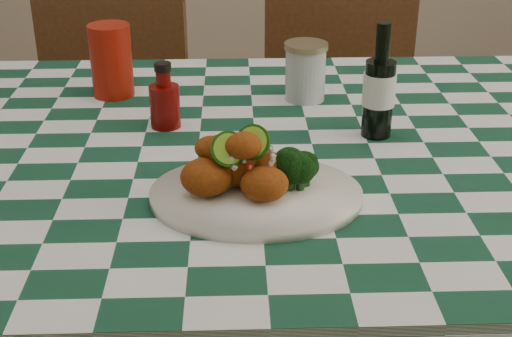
{
  "coord_description": "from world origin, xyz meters",
  "views": [
    {
      "loc": [
        -0.04,
        -1.18,
        1.31
      ],
      "look_at": [
        -0.01,
        -0.21,
        0.84
      ],
      "focal_mm": 50.0,
      "sensor_mm": 36.0,
      "label": 1
    }
  ],
  "objects_px": {
    "wooden_chair_left": "(99,130)",
    "wooden_chair_right": "(330,128)",
    "fried_chicken_pile": "(243,162)",
    "beer_bottle": "(380,81)",
    "mason_jar": "(305,72)",
    "dining_table": "(256,319)",
    "red_tumbler": "(111,61)",
    "plate": "(256,195)",
    "ketchup_bottle": "(164,95)"
  },
  "relations": [
    {
      "from": "plate",
      "to": "ketchup_bottle",
      "type": "height_order",
      "value": "ketchup_bottle"
    },
    {
      "from": "ketchup_bottle",
      "to": "wooden_chair_left",
      "type": "distance_m",
      "value": 0.79
    },
    {
      "from": "ketchup_bottle",
      "to": "beer_bottle",
      "type": "bearing_deg",
      "value": -8.0
    },
    {
      "from": "dining_table",
      "to": "mason_jar",
      "type": "relative_size",
      "value": 13.71
    },
    {
      "from": "mason_jar",
      "to": "beer_bottle",
      "type": "height_order",
      "value": "beer_bottle"
    },
    {
      "from": "mason_jar",
      "to": "ketchup_bottle",
      "type": "bearing_deg",
      "value": -153.61
    },
    {
      "from": "red_tumbler",
      "to": "mason_jar",
      "type": "bearing_deg",
      "value": -5.61
    },
    {
      "from": "wooden_chair_left",
      "to": "dining_table",
      "type": "bearing_deg",
      "value": -53.11
    },
    {
      "from": "fried_chicken_pile",
      "to": "beer_bottle",
      "type": "height_order",
      "value": "beer_bottle"
    },
    {
      "from": "dining_table",
      "to": "ketchup_bottle",
      "type": "xyz_separation_m",
      "value": [
        -0.17,
        0.09,
        0.46
      ]
    },
    {
      "from": "red_tumbler",
      "to": "wooden_chair_left",
      "type": "distance_m",
      "value": 0.61
    },
    {
      "from": "ketchup_bottle",
      "to": "wooden_chair_right",
      "type": "xyz_separation_m",
      "value": [
        0.41,
        0.66,
        -0.35
      ]
    },
    {
      "from": "red_tumbler",
      "to": "fried_chicken_pile",
      "type": "bearing_deg",
      "value": -60.91
    },
    {
      "from": "plate",
      "to": "wooden_chair_left",
      "type": "xyz_separation_m",
      "value": [
        -0.43,
        0.96,
        -0.29
      ]
    },
    {
      "from": "fried_chicken_pile",
      "to": "mason_jar",
      "type": "distance_m",
      "value": 0.46
    },
    {
      "from": "dining_table",
      "to": "red_tumbler",
      "type": "distance_m",
      "value": 0.62
    },
    {
      "from": "ketchup_bottle",
      "to": "wooden_chair_right",
      "type": "distance_m",
      "value": 0.85
    },
    {
      "from": "plate",
      "to": "mason_jar",
      "type": "relative_size",
      "value": 2.7
    },
    {
      "from": "dining_table",
      "to": "wooden_chair_right",
      "type": "bearing_deg",
      "value": 71.9
    },
    {
      "from": "mason_jar",
      "to": "wooden_chair_left",
      "type": "relative_size",
      "value": 0.12
    },
    {
      "from": "wooden_chair_left",
      "to": "plate",
      "type": "bearing_deg",
      "value": -59.16
    },
    {
      "from": "mason_jar",
      "to": "wooden_chair_right",
      "type": "bearing_deg",
      "value": 75.53
    },
    {
      "from": "red_tumbler",
      "to": "ketchup_bottle",
      "type": "distance_m",
      "value": 0.22
    },
    {
      "from": "dining_table",
      "to": "beer_bottle",
      "type": "bearing_deg",
      "value": 9.36
    },
    {
      "from": "fried_chicken_pile",
      "to": "ketchup_bottle",
      "type": "height_order",
      "value": "ketchup_bottle"
    },
    {
      "from": "fried_chicken_pile",
      "to": "beer_bottle",
      "type": "relative_size",
      "value": 0.71
    },
    {
      "from": "ketchup_bottle",
      "to": "red_tumbler",
      "type": "bearing_deg",
      "value": 124.87
    },
    {
      "from": "wooden_chair_left",
      "to": "wooden_chair_right",
      "type": "distance_m",
      "value": 0.68
    },
    {
      "from": "dining_table",
      "to": "fried_chicken_pile",
      "type": "distance_m",
      "value": 0.51
    },
    {
      "from": "plate",
      "to": "mason_jar",
      "type": "distance_m",
      "value": 0.46
    },
    {
      "from": "dining_table",
      "to": "wooden_chair_left",
      "type": "distance_m",
      "value": 0.87
    },
    {
      "from": "red_tumbler",
      "to": "beer_bottle",
      "type": "height_order",
      "value": "beer_bottle"
    },
    {
      "from": "mason_jar",
      "to": "wooden_chair_left",
      "type": "height_order",
      "value": "wooden_chair_left"
    },
    {
      "from": "fried_chicken_pile",
      "to": "red_tumbler",
      "type": "bearing_deg",
      "value": 119.09
    },
    {
      "from": "plate",
      "to": "fried_chicken_pile",
      "type": "xyz_separation_m",
      "value": [
        -0.02,
        0.0,
        0.06
      ]
    },
    {
      "from": "plate",
      "to": "ketchup_bottle",
      "type": "xyz_separation_m",
      "value": [
        -0.16,
        0.3,
        0.05
      ]
    },
    {
      "from": "fried_chicken_pile",
      "to": "wooden_chair_right",
      "type": "height_order",
      "value": "wooden_chair_right"
    },
    {
      "from": "wooden_chair_left",
      "to": "ketchup_bottle",
      "type": "bearing_deg",
      "value": -61.23
    },
    {
      "from": "wooden_chair_left",
      "to": "wooden_chair_right",
      "type": "bearing_deg",
      "value": 6.91
    },
    {
      "from": "dining_table",
      "to": "ketchup_bottle",
      "type": "relative_size",
      "value": 13.13
    },
    {
      "from": "plate",
      "to": "wooden_chair_left",
      "type": "bearing_deg",
      "value": 113.91
    },
    {
      "from": "dining_table",
      "to": "plate",
      "type": "height_order",
      "value": "plate"
    },
    {
      "from": "wooden_chair_right",
      "to": "ketchup_bottle",
      "type": "bearing_deg",
      "value": -109.6
    },
    {
      "from": "plate",
      "to": "beer_bottle",
      "type": "xyz_separation_m",
      "value": [
        0.23,
        0.25,
        0.1
      ]
    },
    {
      "from": "beer_bottle",
      "to": "wooden_chair_left",
      "type": "xyz_separation_m",
      "value": [
        -0.66,
        0.71,
        -0.39
      ]
    },
    {
      "from": "fried_chicken_pile",
      "to": "mason_jar",
      "type": "height_order",
      "value": "mason_jar"
    },
    {
      "from": "wooden_chair_right",
      "to": "red_tumbler",
      "type": "bearing_deg",
      "value": -125.78
    },
    {
      "from": "fried_chicken_pile",
      "to": "ketchup_bottle",
      "type": "relative_size",
      "value": 1.2
    },
    {
      "from": "red_tumbler",
      "to": "mason_jar",
      "type": "relative_size",
      "value": 1.26
    },
    {
      "from": "dining_table",
      "to": "mason_jar",
      "type": "distance_m",
      "value": 0.52
    }
  ]
}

